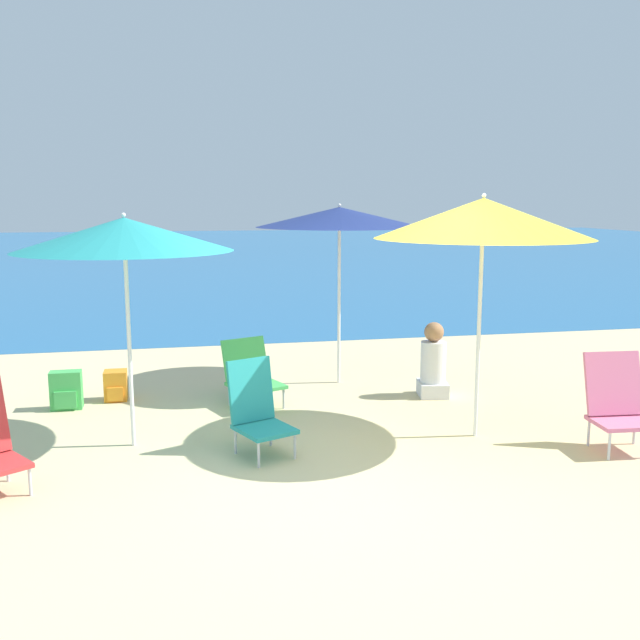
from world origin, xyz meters
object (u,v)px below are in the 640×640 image
(person_seated_near, at_px, (433,365))
(beach_umbrella_yellow, at_px, (483,219))
(beach_umbrella_teal, at_px, (124,235))
(beach_chair_pink, at_px, (618,401))
(beach_umbrella_navy, at_px, (339,217))
(beach_chair_teal, at_px, (257,409))
(beach_chair_green, at_px, (251,373))
(backpack_orange, at_px, (116,386))
(backpack_green, at_px, (66,391))

(person_seated_near, bearing_deg, beach_umbrella_yellow, -83.95)
(beach_umbrella_teal, relative_size, beach_chair_pink, 2.46)
(beach_umbrella_navy, bearing_deg, beach_chair_teal, -119.43)
(beach_chair_green, bearing_deg, person_seated_near, -23.13)
(beach_umbrella_yellow, height_order, person_seated_near, beach_umbrella_yellow)
(beach_chair_teal, distance_m, beach_chair_pink, 3.17)
(beach_chair_teal, relative_size, beach_chair_pink, 0.96)
(beach_umbrella_teal, bearing_deg, beach_umbrella_yellow, -6.99)
(person_seated_near, bearing_deg, beach_umbrella_teal, -152.45)
(beach_chair_green, distance_m, person_seated_near, 2.03)
(beach_umbrella_yellow, bearing_deg, backpack_orange, 150.27)
(beach_umbrella_navy, relative_size, person_seated_near, 2.54)
(beach_chair_green, xyz_separation_m, backpack_green, (-1.92, 0.24, -0.15))
(beach_umbrella_navy, height_order, beach_chair_green, beach_umbrella_navy)
(beach_umbrella_yellow, distance_m, person_seated_near, 2.16)
(person_seated_near, xyz_separation_m, backpack_orange, (-3.47, 0.54, -0.20))
(beach_chair_green, xyz_separation_m, beach_chair_pink, (3.02, -1.99, 0.08))
(beach_umbrella_yellow, height_order, backpack_green, beach_umbrella_yellow)
(beach_chair_teal, bearing_deg, beach_chair_green, 62.78)
(beach_umbrella_navy, relative_size, beach_chair_green, 2.97)
(beach_umbrella_navy, xyz_separation_m, backpack_orange, (-2.57, -0.25, -1.81))
(beach_umbrella_teal, xyz_separation_m, backpack_orange, (-0.26, 1.54, -1.72))
(beach_umbrella_teal, bearing_deg, backpack_orange, 99.55)
(beach_chair_green, distance_m, beach_chair_teal, 1.48)
(beach_chair_green, distance_m, backpack_orange, 1.52)
(beach_umbrella_yellow, bearing_deg, beach_chair_green, 143.23)
(beach_umbrella_teal, relative_size, beach_umbrella_yellow, 0.93)
(beach_chair_teal, bearing_deg, beach_chair_pink, -32.56)
(beach_umbrella_teal, bearing_deg, person_seated_near, 17.36)
(beach_chair_green, xyz_separation_m, backpack_orange, (-1.44, 0.48, -0.18))
(beach_umbrella_yellow, relative_size, beach_chair_teal, 2.75)
(backpack_green, bearing_deg, beach_chair_teal, -43.32)
(backpack_green, bearing_deg, beach_chair_green, -7.07)
(beach_umbrella_teal, xyz_separation_m, backpack_green, (-0.74, 1.30, -1.68))
(beach_chair_pink, relative_size, backpack_orange, 2.56)
(backpack_green, bearing_deg, beach_chair_pink, -24.29)
(beach_umbrella_yellow, distance_m, beach_umbrella_navy, 2.31)
(beach_umbrella_teal, xyz_separation_m, beach_umbrella_navy, (2.31, 1.79, 0.09))
(beach_umbrella_teal, distance_m, beach_chair_teal, 1.88)
(beach_chair_pink, bearing_deg, beach_umbrella_navy, 129.23)
(beach_chair_teal, xyz_separation_m, backpack_green, (-1.81, 1.71, -0.19))
(beach_umbrella_navy, xyz_separation_m, beach_chair_green, (-1.14, -0.73, -1.63))
(beach_umbrella_yellow, height_order, beach_chair_pink, beach_umbrella_yellow)
(beach_chair_green, relative_size, beach_chair_pink, 0.85)
(beach_umbrella_teal, xyz_separation_m, beach_chair_green, (1.18, 1.06, -1.54))
(beach_chair_teal, height_order, backpack_orange, beach_chair_teal)
(person_seated_near, xyz_separation_m, backpack_green, (-3.95, 0.30, -0.16))
(beach_umbrella_teal, distance_m, person_seated_near, 3.69)
(beach_chair_teal, height_order, beach_chair_pink, beach_chair_pink)
(beach_chair_green, height_order, backpack_orange, beach_chair_green)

